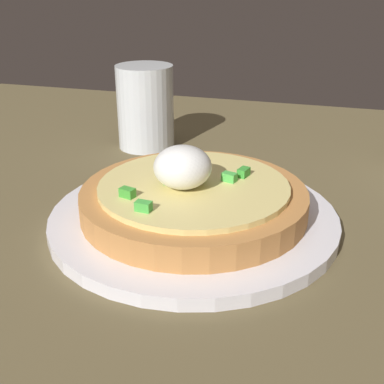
{
  "coord_description": "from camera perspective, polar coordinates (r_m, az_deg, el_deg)",
  "views": [
    {
      "loc": [
        11.29,
        -50.84,
        24.55
      ],
      "look_at": [
        -0.16,
        -11.66,
        6.03
      ],
      "focal_mm": 46.28,
      "sensor_mm": 36.0,
      "label": 1
    }
  ],
  "objects": [
    {
      "name": "cup_near",
      "position": [
        0.65,
        -5.36,
        9.17
      ],
      "size": [
        7.32,
        7.32,
        10.62
      ],
      "color": "silver",
      "rests_on": "dining_table"
    },
    {
      "name": "pizza",
      "position": [
        0.45,
        -0.09,
        -0.46
      ],
      "size": [
        20.59,
        20.59,
        6.58
      ],
      "color": "#BE7E41",
      "rests_on": "plate"
    },
    {
      "name": "plate",
      "position": [
        0.46,
        -0.0,
        -2.94
      ],
      "size": [
        26.38,
        26.38,
        1.17
      ],
      "primitive_type": "cylinder",
      "color": "white",
      "rests_on": "dining_table"
    },
    {
      "name": "dining_table",
      "position": [
        0.57,
        3.45,
        0.42
      ],
      "size": [
        110.15,
        71.93,
        2.87
      ],
      "primitive_type": "cube",
      "color": "brown",
      "rests_on": "ground"
    }
  ]
}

